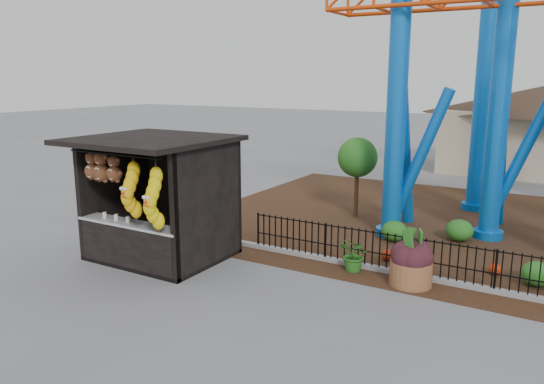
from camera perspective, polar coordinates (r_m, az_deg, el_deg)
The scene contains 9 objects.
ground at distance 11.55m, azimuth -4.45°, elevation -11.05°, with size 120.00×120.00×0.00m, color slate.
mulch_bed at distance 17.38m, azimuth 22.57°, elevation -3.90°, with size 18.00×12.00×0.02m, color #331E11.
curb at distance 12.66m, azimuth 19.12°, elevation -9.29°, with size 18.00×0.18×0.12m, color gray.
prize_booth at distance 13.57m, azimuth -12.62°, elevation -1.02°, with size 3.50×3.40×3.12m.
picket_fence at distance 12.38m, azimuth 23.37°, elevation -7.94°, with size 12.20×0.06×1.00m, color black, non-canonical shape.
terracotta_planter at distance 12.34m, azimuth 14.70°, elevation -8.43°, with size 0.94×0.94×0.58m, color brown.
planter_foliage at distance 12.14m, azimuth 14.86°, elevation -5.74°, with size 0.70×0.70×0.64m, color #32141A.
potted_plant at distance 12.86m, azimuth 8.90°, elevation -6.72°, with size 0.74×0.64×0.83m, color #185218.
landscaping at distance 14.77m, azimuth 23.85°, elevation -5.65°, with size 8.53×3.30×0.62m.
Camera 1 is at (6.17, -8.63, 4.57)m, focal length 35.00 mm.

